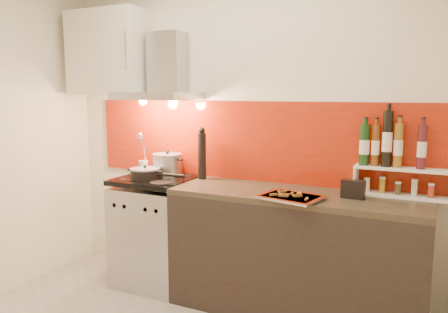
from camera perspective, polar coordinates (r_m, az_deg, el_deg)
The scene contains 13 objects.
back_wall at distance 3.55m, azimuth 3.17°, elevation 3.35°, with size 3.40×0.02×2.60m, color silver.
backsplash at distance 3.52m, azimuth 3.83°, elevation 2.01°, with size 3.00×0.02×0.64m, color maroon.
range_stove at distance 3.79m, azimuth -8.74°, elevation -9.71°, with size 0.60×0.60×0.91m.
counter at distance 3.29m, azimuth 9.22°, elevation -12.36°, with size 1.80×0.60×0.90m.
range_hood at distance 3.72m, azimuth -7.93°, elevation 10.34°, with size 0.62×0.50×0.61m.
upper_cabinet at distance 4.05m, azimuth -14.75°, elevation 12.92°, with size 0.70×0.35×0.72m, color beige.
stock_pot at distance 3.75m, azimuth -7.38°, elevation -1.02°, with size 0.25×0.25×0.22m.
saute_pan at distance 3.62m, azimuth -10.15°, elevation -2.19°, with size 0.48×0.25×0.11m.
utensil_jar at distance 3.78m, azimuth -10.53°, elevation -0.83°, with size 0.08×0.12×0.38m.
pepper_mill at distance 3.59m, azimuth -2.90°, elevation 0.32°, with size 0.07×0.07×0.43m.
step_shelf at distance 3.20m, azimuth 21.31°, elevation -0.62°, with size 0.63×0.17×0.59m.
caddy_box at distance 3.07m, azimuth 16.50°, elevation -4.17°, with size 0.15×0.07×0.13m, color black.
baking_tray at distance 2.97m, azimuth 8.73°, elevation -5.23°, with size 0.45×0.39×0.03m.
Camera 1 is at (1.36, -1.86, 1.61)m, focal length 35.00 mm.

